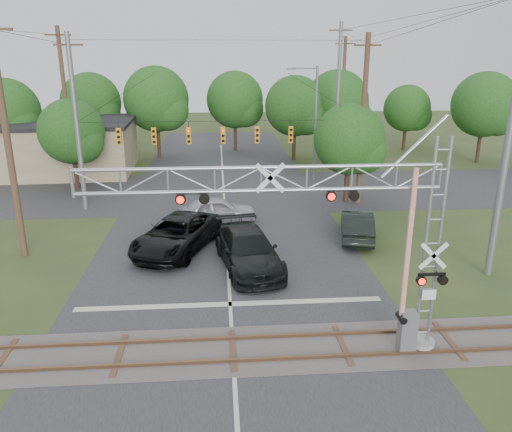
{
  "coord_description": "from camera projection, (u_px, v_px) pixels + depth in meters",
  "views": [
    {
      "loc": [
        -0.36,
        -13.51,
        10.11
      ],
      "look_at": [
        1.26,
        7.5,
        3.28
      ],
      "focal_mm": 35.0,
      "sensor_mm": 36.0,
      "label": 1
    }
  ],
  "objects": [
    {
      "name": "streetlight",
      "position": [
        313.0,
        118.0,
        40.62
      ],
      "size": [
        2.48,
        0.26,
        9.31
      ],
      "color": "slate",
      "rests_on": "ground"
    },
    {
      "name": "traffic_signal_span",
      "position": [
        236.0,
        126.0,
        33.27
      ],
      "size": [
        19.34,
        0.36,
        11.5
      ],
      "color": "slate",
      "rests_on": "ground"
    },
    {
      "name": "utility_poles",
      "position": [
        258.0,
        110.0,
        35.88
      ],
      "size": [
        26.98,
        29.37,
        13.23
      ],
      "color": "#493521",
      "rests_on": "ground"
    },
    {
      "name": "treeline",
      "position": [
        221.0,
        107.0,
        47.41
      ],
      "size": [
        54.88,
        26.14,
        9.14
      ],
      "color": "#322116",
      "rests_on": "ground"
    },
    {
      "name": "sedan_silver",
      "position": [
        217.0,
        210.0,
        31.34
      ],
      "size": [
        5.16,
        2.83,
        1.66
      ],
      "primitive_type": "imported",
      "rotation": [
        0.0,
        0.0,
        1.76
      ],
      "color": "#AAABB1",
      "rests_on": "ground"
    },
    {
      "name": "suv_dark",
      "position": [
        357.0,
        225.0,
        28.56
      ],
      "size": [
        2.75,
        5.18,
        1.62
      ],
      "primitive_type": "imported",
      "rotation": [
        0.0,
        0.0,
        2.92
      ],
      "color": "black",
      "rests_on": "ground"
    },
    {
      "name": "ground",
      "position": [
        235.0,
        386.0,
        15.95
      ],
      "size": [
        160.0,
        160.0,
        0.0
      ],
      "primitive_type": "plane",
      "color": "#2C401D",
      "rests_on": "ground"
    },
    {
      "name": "railroad_track",
      "position": [
        233.0,
        350.0,
        17.84
      ],
      "size": [
        90.0,
        3.2,
        0.17
      ],
      "color": "#49423F",
      "rests_on": "ground"
    },
    {
      "name": "commercial_building",
      "position": [
        21.0,
        147.0,
        44.31
      ],
      "size": [
        19.97,
        10.81,
        4.58
      ],
      "rotation": [
        0.0,
        0.0,
        0.04
      ],
      "color": "#89765B",
      "rests_on": "ground"
    },
    {
      "name": "road_main",
      "position": [
        228.0,
        262.0,
        25.44
      ],
      "size": [
        14.0,
        90.0,
        0.02
      ],
      "primitive_type": "cube",
      "color": "#28282A",
      "rests_on": "ground"
    },
    {
      "name": "car_dark",
      "position": [
        248.0,
        250.0,
        24.63
      ],
      "size": [
        3.61,
        6.72,
        1.85
      ],
      "primitive_type": "imported",
      "rotation": [
        0.0,
        0.0,
        0.17
      ],
      "color": "black",
      "rests_on": "ground"
    },
    {
      "name": "pickup_black",
      "position": [
        177.0,
        234.0,
        26.77
      ],
      "size": [
        5.25,
        7.23,
        1.83
      ],
      "primitive_type": "imported",
      "rotation": [
        0.0,
        0.0,
        -0.38
      ],
      "color": "black",
      "rests_on": "ground"
    },
    {
      "name": "crossing_gantry",
      "position": [
        330.0,
        226.0,
        16.27
      ],
      "size": [
        12.19,
        0.98,
        7.66
      ],
      "color": "gray",
      "rests_on": "ground"
    },
    {
      "name": "road_cross",
      "position": [
        224.0,
        191.0,
        38.71
      ],
      "size": [
        90.0,
        12.0,
        0.02
      ],
      "primitive_type": "cube",
      "color": "#28282A",
      "rests_on": "ground"
    }
  ]
}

